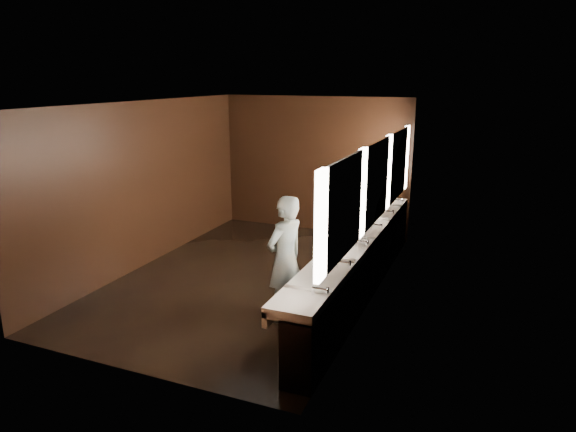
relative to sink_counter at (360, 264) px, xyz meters
name	(u,v)px	position (x,y,z in m)	size (l,w,h in m)	color
floor	(252,277)	(-1.79, 0.00, -0.50)	(6.00, 6.00, 0.00)	black
ceiling	(249,103)	(-1.79, 0.00, 2.30)	(4.00, 6.00, 0.02)	#2D2D2B
wall_back	(315,165)	(-1.79, 3.00, 0.90)	(4.00, 0.02, 2.80)	black
wall_front	(123,253)	(-1.79, -3.00, 0.90)	(4.00, 0.02, 2.80)	black
wall_left	(146,184)	(-3.79, 0.00, 0.90)	(0.02, 6.00, 2.80)	black
wall_right	(377,206)	(0.21, 0.00, 0.90)	(0.02, 6.00, 2.80)	black
sink_counter	(360,264)	(0.00, 0.00, 0.00)	(0.55, 5.40, 1.01)	black
mirror_band	(376,182)	(0.19, 0.00, 1.25)	(0.06, 5.03, 1.15)	white
person	(285,259)	(-0.73, -1.15, 0.36)	(0.63, 0.41, 1.72)	#8EBDD3
trash_bin	(323,304)	(-0.22, -1.07, -0.23)	(0.34, 0.34, 0.52)	black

